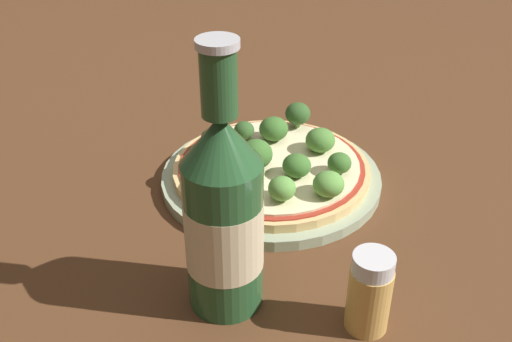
% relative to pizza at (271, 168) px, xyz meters
% --- Properties ---
extents(ground_plane, '(3.00, 3.00, 0.00)m').
position_rel_pizza_xyz_m(ground_plane, '(0.01, -0.01, -0.02)').
color(ground_plane, '#4C2D19').
extents(plate, '(0.24, 0.24, 0.01)m').
position_rel_pizza_xyz_m(plate, '(-0.00, -0.00, -0.01)').
color(plate, '#93A384').
rests_on(plate, ground_plane).
extents(pizza, '(0.22, 0.22, 0.01)m').
position_rel_pizza_xyz_m(pizza, '(0.00, 0.00, 0.00)').
color(pizza, tan).
rests_on(pizza, plate).
extents(broccoli_floret_0, '(0.03, 0.03, 0.03)m').
position_rel_pizza_xyz_m(broccoli_floret_0, '(0.07, -0.02, 0.02)').
color(broccoli_floret_0, '#7A9E5B').
rests_on(broccoli_floret_0, pizza).
extents(broccoli_floret_1, '(0.04, 0.04, 0.03)m').
position_rel_pizza_xyz_m(broccoli_floret_1, '(0.01, -0.02, 0.03)').
color(broccoli_floret_1, '#7A9E5B').
rests_on(broccoli_floret_1, pizza).
extents(broccoli_floret_2, '(0.02, 0.02, 0.02)m').
position_rel_pizza_xyz_m(broccoli_floret_2, '(-0.06, -0.01, 0.02)').
color(broccoli_floret_2, '#7A9E5B').
rests_on(broccoli_floret_2, pizza).
extents(broccoli_floret_3, '(0.03, 0.03, 0.03)m').
position_rel_pizza_xyz_m(broccoli_floret_3, '(0.08, 0.03, 0.02)').
color(broccoli_floret_3, '#7A9E5B').
rests_on(broccoli_floret_3, pizza).
extents(broccoli_floret_4, '(0.04, 0.04, 0.03)m').
position_rel_pizza_xyz_m(broccoli_floret_4, '(0.02, -0.07, 0.02)').
color(broccoli_floret_4, '#7A9E5B').
rests_on(broccoli_floret_4, pizza).
extents(broccoli_floret_5, '(0.03, 0.03, 0.03)m').
position_rel_pizza_xyz_m(broccoli_floret_5, '(0.04, 0.01, 0.02)').
color(broccoli_floret_5, '#7A9E5B').
rests_on(broccoli_floret_5, pizza).
extents(broccoli_floret_6, '(0.03, 0.03, 0.03)m').
position_rel_pizza_xyz_m(broccoli_floret_6, '(-0.00, 0.06, 0.02)').
color(broccoli_floret_6, '#7A9E5B').
rests_on(broccoli_floret_6, pizza).
extents(broccoli_floret_7, '(0.03, 0.03, 0.03)m').
position_rel_pizza_xyz_m(broccoli_floret_7, '(-0.05, 0.02, 0.02)').
color(broccoli_floret_7, '#7A9E5B').
rests_on(broccoli_floret_7, pizza).
extents(broccoli_floret_8, '(0.03, 0.03, 0.03)m').
position_rel_pizza_xyz_m(broccoli_floret_8, '(-0.02, -0.07, 0.02)').
color(broccoli_floret_8, '#7A9E5B').
rests_on(broccoli_floret_8, pizza).
extents(broccoli_floret_9, '(0.03, 0.03, 0.02)m').
position_rel_pizza_xyz_m(broccoli_floret_9, '(0.05, 0.06, 0.02)').
color(broccoli_floret_9, '#7A9E5B').
rests_on(broccoli_floret_9, pizza).
extents(broccoli_floret_10, '(0.03, 0.03, 0.03)m').
position_rel_pizza_xyz_m(broccoli_floret_10, '(-0.06, 0.06, 0.02)').
color(broccoli_floret_10, '#7A9E5B').
rests_on(broccoli_floret_10, pizza).
extents(broccoli_floret_11, '(0.03, 0.03, 0.03)m').
position_rel_pizza_xyz_m(broccoli_floret_11, '(-0.05, -0.05, 0.02)').
color(broccoli_floret_11, '#7A9E5B').
rests_on(broccoli_floret_11, pizza).
extents(beer_bottle, '(0.06, 0.06, 0.23)m').
position_rel_pizza_xyz_m(beer_bottle, '(0.15, -0.11, 0.07)').
color(beer_bottle, '#234C28').
rests_on(beer_bottle, ground_plane).
extents(pepper_shaker, '(0.04, 0.04, 0.07)m').
position_rel_pizza_xyz_m(pepper_shaker, '(0.23, -0.02, 0.02)').
color(pepper_shaker, tan).
rests_on(pepper_shaker, ground_plane).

